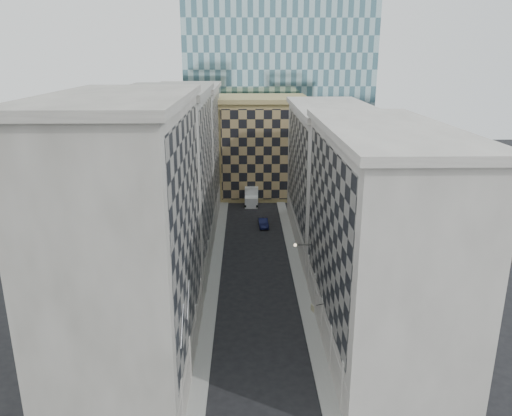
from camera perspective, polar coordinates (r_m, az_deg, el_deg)
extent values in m
cube|color=gray|center=(63.53, -4.75, -7.46)|extent=(1.50, 100.00, 0.15)
cube|color=gray|center=(63.75, 4.79, -7.37)|extent=(1.50, 100.00, 0.15)
cube|color=gray|center=(42.56, -14.38, -4.09)|extent=(10.00, 22.00, 23.00)
cube|color=gray|center=(41.20, -7.91, -2.19)|extent=(0.25, 19.36, 18.00)
cube|color=gray|center=(46.25, -7.41, -15.62)|extent=(0.45, 21.12, 3.20)
cube|color=gray|center=(39.91, -15.67, 11.97)|extent=(10.80, 22.80, 0.70)
cylinder|color=gray|center=(39.28, -8.99, -21.41)|extent=(0.90, 0.90, 4.40)
cylinder|color=gray|center=(43.66, -8.03, -16.91)|extent=(0.90, 0.90, 4.40)
cylinder|color=gray|center=(48.28, -7.28, -13.25)|extent=(0.90, 0.90, 4.40)
cylinder|color=gray|center=(53.06, -6.68, -10.23)|extent=(0.90, 0.90, 4.40)
cube|color=gray|center=(63.31, -10.04, 2.75)|extent=(10.00, 22.00, 22.00)
cube|color=gray|center=(62.39, -5.67, 4.14)|extent=(0.25, 19.36, 17.00)
cube|color=gray|center=(65.73, -5.46, -5.15)|extent=(0.45, 21.12, 3.20)
cube|color=gray|center=(61.50, -10.61, 13.04)|extent=(10.80, 22.80, 0.70)
cylinder|color=gray|center=(57.98, -6.19, -7.72)|extent=(0.90, 0.90, 4.40)
cylinder|color=gray|center=(62.98, -5.78, -5.61)|extent=(0.90, 0.90, 4.40)
cylinder|color=gray|center=(68.07, -5.44, -3.80)|extent=(0.90, 0.90, 4.40)
cylinder|color=gray|center=(73.21, -5.14, -2.25)|extent=(0.90, 0.90, 4.40)
cube|color=gray|center=(84.70, -7.86, 6.17)|extent=(10.00, 22.00, 21.00)
cube|color=gray|center=(84.00, -4.56, 7.23)|extent=(0.25, 19.36, 16.00)
cube|color=gray|center=(86.43, -4.45, 0.43)|extent=(0.45, 21.12, 3.20)
cube|color=gray|center=(83.31, -8.17, 13.51)|extent=(10.80, 22.80, 0.70)
cylinder|color=gray|center=(78.41, -4.89, -0.91)|extent=(0.90, 0.90, 4.40)
cylinder|color=gray|center=(83.64, -4.66, 0.27)|extent=(0.90, 0.90, 4.40)
cylinder|color=gray|center=(88.90, -4.47, 1.31)|extent=(0.90, 0.90, 4.40)
cylinder|color=gray|center=(94.19, -4.29, 2.23)|extent=(0.90, 0.90, 4.40)
cube|color=#ADA79E|center=(47.34, 13.92, -3.80)|extent=(10.00, 26.00, 20.00)
cube|color=gray|center=(45.80, 8.15, -2.17)|extent=(0.25, 22.88, 15.00)
cube|color=#ADA79E|center=(49.96, 7.75, -12.93)|extent=(0.45, 24.96, 3.20)
cube|color=#ADA79E|center=(44.76, 14.88, 8.67)|extent=(10.80, 26.80, 0.70)
cylinder|color=#ADA79E|center=(41.13, 10.31, -19.47)|extent=(0.90, 0.90, 4.40)
cylinder|color=#ADA79E|center=(45.31, 9.00, -15.56)|extent=(0.90, 0.90, 4.40)
cylinder|color=#ADA79E|center=(49.69, 7.95, -12.33)|extent=(0.90, 0.90, 4.40)
cylinder|color=#ADA79E|center=(54.21, 7.09, -9.62)|extent=(0.90, 0.90, 4.40)
cylinder|color=#ADA79E|center=(58.84, 6.38, -7.34)|extent=(0.90, 0.90, 4.40)
cube|color=#ADA79E|center=(72.71, 8.53, 3.49)|extent=(10.00, 28.00, 19.00)
cube|color=gray|center=(71.70, 4.73, 4.66)|extent=(0.25, 24.64, 14.00)
cube|color=#ADA79E|center=(74.33, 4.61, -2.43)|extent=(0.45, 26.88, 3.20)
cube|color=#ADA79E|center=(71.03, 8.89, 11.23)|extent=(10.80, 28.80, 0.70)
cube|color=tan|center=(97.25, 0.71, 6.87)|extent=(16.00, 14.00, 18.00)
cube|color=tan|center=(90.28, 0.87, 6.05)|extent=(15.20, 0.25, 16.50)
cube|color=tan|center=(95.99, 0.73, 12.40)|extent=(16.80, 14.80, 0.80)
cube|color=#2E2824|center=(110.31, -0.59, 10.74)|extent=(6.00, 6.00, 28.00)
cube|color=#2E2824|center=(109.60, -0.61, 18.40)|extent=(7.00, 7.00, 1.40)
cylinder|color=gray|center=(36.96, -8.45, -13.18)|extent=(0.10, 2.33, 2.33)
cylinder|color=gray|center=(40.43, -7.77, -10.31)|extent=(0.10, 2.33, 2.33)
cylinder|color=black|center=(55.85, 5.43, -4.23)|extent=(1.80, 0.08, 0.08)
sphere|color=#FFE5B2|center=(55.75, 4.50, -4.24)|extent=(0.36, 0.36, 0.36)
cube|color=silver|center=(89.89, -0.54, 0.71)|extent=(2.40, 2.60, 1.88)
cube|color=silver|center=(92.31, -0.50, 1.60)|extent=(2.55, 3.86, 3.24)
cylinder|color=black|center=(89.25, -1.22, 0.27)|extent=(0.35, 0.95, 0.94)
cylinder|color=black|center=(89.20, 0.12, 0.26)|extent=(0.35, 0.95, 0.94)
cylinder|color=black|center=(93.86, -1.12, 1.13)|extent=(0.35, 0.95, 0.94)
cylinder|color=black|center=(93.81, 0.16, 1.12)|extent=(0.35, 0.95, 0.94)
imported|color=#0E1234|center=(79.66, 0.83, -1.70)|extent=(1.65, 4.20, 1.36)
cylinder|color=black|center=(47.78, 7.33, -10.90)|extent=(0.72, 0.29, 0.06)
cube|color=tan|center=(47.86, 6.47, -11.31)|extent=(0.26, 0.63, 0.64)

